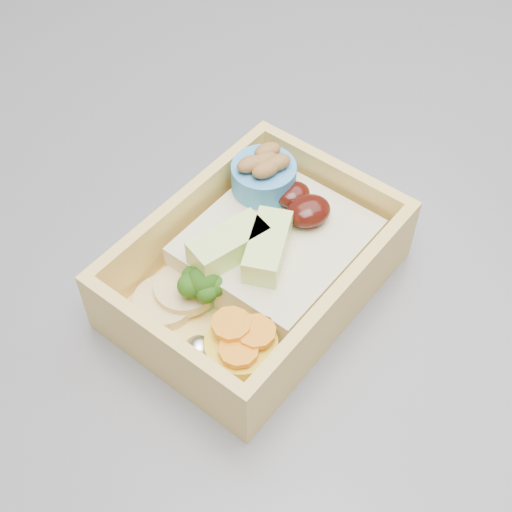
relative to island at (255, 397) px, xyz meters
name	(u,v)px	position (x,y,z in m)	size (l,w,h in m)	color
ground	(231,472)	(0.00, 0.10, -0.46)	(3.50, 3.50, 0.00)	beige
island	(255,397)	(0.00, 0.00, 0.00)	(1.24, 0.84, 0.92)	brown
bento_box	(259,261)	(-0.07, -0.14, 0.48)	(0.21, 0.19, 0.06)	#F0C763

